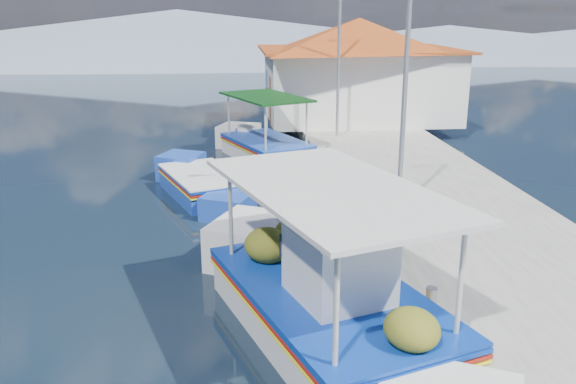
{
  "coord_description": "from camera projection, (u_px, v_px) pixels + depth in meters",
  "views": [
    {
      "loc": [
        0.54,
        -11.94,
        5.28
      ],
      "look_at": [
        1.76,
        1.07,
        1.3
      ],
      "focal_mm": 37.7,
      "sensor_mm": 36.0,
      "label": 1
    }
  ],
  "objects": [
    {
      "name": "ground",
      "position": [
        211.0,
        267.0,
        12.86
      ],
      "size": [
        160.0,
        160.0,
        0.0
      ],
      "primitive_type": "plane",
      "color": "black",
      "rests_on": "ground"
    },
    {
      "name": "quay",
      "position": [
        404.0,
        175.0,
        19.02
      ],
      "size": [
        5.0,
        44.0,
        0.5
      ],
      "primitive_type": "cube",
      "color": "#A9A79E",
      "rests_on": "ground"
    },
    {
      "name": "bollards",
      "position": [
        343.0,
        170.0,
        18.01
      ],
      "size": [
        0.2,
        17.2,
        0.3
      ],
      "color": "#A5A8AD",
      "rests_on": "quay"
    },
    {
      "name": "main_caique",
      "position": [
        329.0,
        301.0,
        10.17
      ],
      "size": [
        4.38,
        8.31,
        2.89
      ],
      "rotation": [
        0.0,
        0.0,
        -0.33
      ],
      "color": "white",
      "rests_on": "ground"
    },
    {
      "name": "caique_green_canopy",
      "position": [
        267.0,
        148.0,
        22.07
      ],
      "size": [
        3.73,
        6.29,
        2.56
      ],
      "rotation": [
        0.0,
        0.0,
        -0.4
      ],
      "color": "white",
      "rests_on": "ground"
    },
    {
      "name": "caique_blue_hull",
      "position": [
        204.0,
        186.0,
        17.71
      ],
      "size": [
        3.09,
        5.53,
        1.05
      ],
      "rotation": [
        0.0,
        0.0,
        -0.37
      ],
      "color": "#1B42A7",
      "rests_on": "ground"
    },
    {
      "name": "harbor_building",
      "position": [
        358.0,
        67.0,
        26.89
      ],
      "size": [
        10.49,
        10.49,
        4.4
      ],
      "color": "white",
      "rests_on": "quay"
    },
    {
      "name": "lamp_post_near",
      "position": [
        402.0,
        72.0,
        14.04
      ],
      "size": [
        1.21,
        0.14,
        6.0
      ],
      "color": "#A5A8AD",
      "rests_on": "quay"
    },
    {
      "name": "lamp_post_far",
      "position": [
        336.0,
        48.0,
        22.62
      ],
      "size": [
        1.21,
        0.14,
        6.0
      ],
      "color": "#A5A8AD",
      "rests_on": "quay"
    },
    {
      "name": "mountain_ridge",
      "position": [
        285.0,
        39.0,
        66.19
      ],
      "size": [
        171.4,
        96.0,
        5.5
      ],
      "color": "slate",
      "rests_on": "ground"
    }
  ]
}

